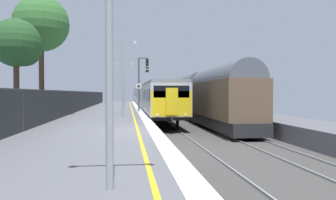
# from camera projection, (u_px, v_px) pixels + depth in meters

# --- Properties ---
(ground) EXTENTS (17.40, 110.00, 1.21)m
(ground) POSITION_uv_depth(u_px,v_px,m) (201.00, 142.00, 16.16)
(ground) COLOR slate
(commuter_train_at_platform) EXTENTS (2.83, 61.98, 3.81)m
(commuter_train_at_platform) POSITION_uv_depth(u_px,v_px,m) (146.00, 96.00, 53.02)
(commuter_train_at_platform) COLOR #B7B7BC
(commuter_train_at_platform) RESTS_ON ground
(freight_train_adjacent_track) EXTENTS (2.60, 51.63, 4.70)m
(freight_train_adjacent_track) POSITION_uv_depth(u_px,v_px,m) (181.00, 94.00, 44.34)
(freight_train_adjacent_track) COLOR #232326
(freight_train_adjacent_track) RESTS_ON ground
(signal_gantry) EXTENTS (1.10, 0.24, 5.32)m
(signal_gantry) POSITION_uv_depth(u_px,v_px,m) (141.00, 77.00, 34.41)
(signal_gantry) COLOR #47474C
(signal_gantry) RESTS_ON ground
(speed_limit_sign) EXTENTS (0.59, 0.08, 2.67)m
(speed_limit_sign) POSITION_uv_depth(u_px,v_px,m) (139.00, 93.00, 31.64)
(speed_limit_sign) COLOR #59595B
(speed_limit_sign) RESTS_ON ground
(platform_lamp_near) EXTENTS (2.00, 0.20, 5.56)m
(platform_lamp_near) POSITION_uv_depth(u_px,v_px,m) (109.00, 4.00, 5.96)
(platform_lamp_near) COLOR #93999E
(platform_lamp_near) RESTS_ON ground
(platform_lamp_mid) EXTENTS (2.00, 0.20, 5.60)m
(platform_lamp_mid) POSITION_uv_depth(u_px,v_px,m) (123.00, 71.00, 24.65)
(platform_lamp_mid) COLOR #93999E
(platform_lamp_mid) RESTS_ON ground
(platform_lamp_far) EXTENTS (2.00, 0.20, 5.64)m
(platform_lamp_far) POSITION_uv_depth(u_px,v_px,m) (125.00, 81.00, 43.33)
(platform_lamp_far) COLOR #93999E
(platform_lamp_far) RESTS_ON ground
(platform_back_fence) EXTENTS (0.07, 99.00, 1.91)m
(platform_back_fence) POSITION_uv_depth(u_px,v_px,m) (23.00, 109.00, 15.16)
(platform_back_fence) COLOR #282B2D
(platform_back_fence) RESTS_ON ground
(background_tree_left) EXTENTS (2.96, 2.96, 6.29)m
(background_tree_left) POSITION_uv_depth(u_px,v_px,m) (18.00, 45.00, 20.91)
(background_tree_left) COLOR #473323
(background_tree_left) RESTS_ON ground
(background_tree_centre) EXTENTS (4.13, 4.13, 8.98)m
(background_tree_centre) POSITION_uv_depth(u_px,v_px,m) (39.00, 26.00, 25.31)
(background_tree_centre) COLOR #473323
(background_tree_centre) RESTS_ON ground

